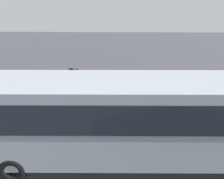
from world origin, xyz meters
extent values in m
plane|color=#38383D|center=(0.00, 0.00, 0.00)|extent=(80.00, 80.00, 0.00)
cube|color=#8C939E|center=(1.30, 5.11, 1.85)|extent=(11.36, 2.76, 2.80)
cube|color=black|center=(1.33, 3.84, 2.41)|extent=(9.50, 0.26, 1.01)
cube|color=black|center=(1.27, 6.38, 2.41)|extent=(9.50, 0.26, 1.01)
cube|color=orange|center=(1.33, 3.84, 1.29)|extent=(9.95, 0.26, 0.28)
cube|color=black|center=(1.30, 5.11, 0.23)|extent=(10.46, 2.54, 0.45)
torus|color=black|center=(5.29, 4.07, 0.50)|extent=(1.01, 0.34, 1.00)
torus|color=black|center=(5.23, 6.33, 0.50)|extent=(1.01, 0.34, 1.00)
torus|color=black|center=(-2.63, 3.89, 0.50)|extent=(1.01, 0.34, 1.00)
cylinder|color=black|center=(-1.11, 2.14, 0.47)|extent=(0.14, 0.14, 0.77)
cube|color=black|center=(-1.10, 2.10, 0.05)|extent=(0.14, 0.27, 0.10)
cylinder|color=black|center=(-1.27, 2.11, 0.47)|extent=(0.14, 0.14, 0.77)
cube|color=black|center=(-1.26, 2.07, 0.05)|extent=(0.14, 0.27, 0.10)
cube|color=maroon|center=(-1.19, 2.13, 1.18)|extent=(0.42, 0.34, 0.64)
cylinder|color=maroon|center=(-0.95, 2.17, 1.20)|extent=(0.10, 0.10, 0.61)
sphere|color=tan|center=(-0.95, 2.17, 0.89)|extent=(0.10, 0.10, 0.09)
cylinder|color=maroon|center=(-1.43, 2.09, 1.20)|extent=(0.10, 0.10, 0.61)
sphere|color=tan|center=(-1.43, 2.09, 0.89)|extent=(0.10, 0.10, 0.09)
sphere|color=tan|center=(-1.19, 2.13, 1.64)|extent=(0.27, 0.27, 0.23)
cylinder|color=black|center=(0.01, 2.23, 0.46)|extent=(0.12, 0.12, 0.75)
cube|color=black|center=(0.01, 2.19, 0.05)|extent=(0.10, 0.26, 0.10)
cylinder|color=black|center=(-0.15, 2.23, 0.46)|extent=(0.12, 0.12, 0.75)
cube|color=black|center=(-0.15, 2.19, 0.05)|extent=(0.10, 0.26, 0.10)
cube|color=#3F594C|center=(-0.07, 2.23, 1.15)|extent=(0.38, 0.28, 0.63)
cylinder|color=#3F594C|center=(0.17, 2.24, 1.17)|extent=(0.09, 0.09, 0.60)
sphere|color=tan|center=(0.17, 2.24, 0.87)|extent=(0.09, 0.09, 0.09)
cylinder|color=#3F594C|center=(-0.31, 2.23, 1.17)|extent=(0.09, 0.09, 0.60)
sphere|color=tan|center=(-0.31, 2.23, 0.87)|extent=(0.09, 0.09, 0.09)
sphere|color=tan|center=(-0.07, 2.23, 1.60)|extent=(0.23, 0.23, 0.23)
cylinder|color=black|center=(1.20, 2.60, 0.46)|extent=(0.12, 0.12, 0.75)
cube|color=black|center=(1.21, 2.56, 0.05)|extent=(0.10, 0.26, 0.10)
cylinder|color=black|center=(1.04, 2.60, 0.46)|extent=(0.12, 0.12, 0.75)
cube|color=black|center=(1.05, 2.56, 0.05)|extent=(0.10, 0.26, 0.10)
cube|color=silver|center=(1.12, 2.60, 1.15)|extent=(0.38, 0.28, 0.63)
cylinder|color=silver|center=(1.36, 2.60, 1.16)|extent=(0.09, 0.09, 0.59)
sphere|color=tan|center=(1.36, 2.60, 0.87)|extent=(0.09, 0.09, 0.09)
cylinder|color=silver|center=(0.88, 2.59, 1.16)|extent=(0.09, 0.09, 0.59)
sphere|color=tan|center=(0.88, 2.59, 0.87)|extent=(0.09, 0.09, 0.09)
sphere|color=tan|center=(1.12, 2.60, 1.59)|extent=(0.23, 0.23, 0.23)
cylinder|color=#473823|center=(2.07, 2.30, 0.48)|extent=(0.13, 0.13, 0.78)
cube|color=black|center=(2.08, 2.26, 0.05)|extent=(0.13, 0.27, 0.10)
cylinder|color=#473823|center=(1.91, 2.28, 0.48)|extent=(0.13, 0.13, 0.78)
cube|color=black|center=(1.92, 2.24, 0.05)|extent=(0.13, 0.27, 0.10)
cube|color=#3F594C|center=(1.99, 2.29, 1.20)|extent=(0.41, 0.32, 0.65)
cylinder|color=#3F594C|center=(2.23, 2.32, 1.21)|extent=(0.10, 0.10, 0.62)
sphere|color=tan|center=(2.23, 2.32, 0.90)|extent=(0.10, 0.10, 0.09)
cylinder|color=#3F594C|center=(1.75, 2.26, 1.21)|extent=(0.10, 0.10, 0.62)
sphere|color=tan|center=(1.75, 2.26, 0.90)|extent=(0.10, 0.10, 0.09)
sphere|color=tan|center=(1.99, 2.29, 1.66)|extent=(0.26, 0.26, 0.24)
cylinder|color=black|center=(3.40, 2.62, 0.47)|extent=(0.14, 0.14, 0.77)
cube|color=black|center=(3.41, 2.58, 0.05)|extent=(0.15, 0.27, 0.10)
cylinder|color=black|center=(3.25, 2.59, 0.47)|extent=(0.14, 0.14, 0.77)
cube|color=black|center=(3.25, 2.55, 0.05)|extent=(0.15, 0.27, 0.10)
cube|color=#D8F233|center=(3.33, 2.61, 1.18)|extent=(0.43, 0.35, 0.64)
cube|color=silver|center=(3.33, 2.61, 1.18)|extent=(0.44, 0.36, 0.06)
cylinder|color=#D8F233|center=(3.56, 2.65, 1.20)|extent=(0.11, 0.11, 0.61)
sphere|color=tan|center=(3.56, 2.65, 0.89)|extent=(0.11, 0.11, 0.09)
cylinder|color=#D8F233|center=(3.09, 2.56, 1.20)|extent=(0.11, 0.11, 0.61)
sphere|color=tan|center=(3.09, 2.56, 0.89)|extent=(0.11, 0.11, 0.09)
sphere|color=tan|center=(3.33, 2.61, 1.64)|extent=(0.27, 0.27, 0.23)
torus|color=black|center=(1.07, 3.20, 0.30)|extent=(0.61, 0.23, 0.60)
cylinder|color=silver|center=(1.07, 3.20, 0.30)|extent=(0.13, 0.12, 0.12)
torus|color=black|center=(-0.36, 3.43, 0.30)|extent=(0.61, 0.23, 0.60)
cylinder|color=silver|center=(-0.36, 3.43, 0.30)|extent=(0.14, 0.14, 0.12)
cylinder|color=silver|center=(1.02, 3.21, 0.65)|extent=(0.32, 0.11, 0.67)
cube|color=orange|center=(0.42, 3.30, 0.63)|extent=(0.87, 0.41, 0.36)
cube|color=black|center=(-0.05, 3.38, 0.68)|extent=(0.55, 0.30, 0.20)
cylinder|color=silver|center=(0.09, 3.50, 0.42)|extent=(0.46, 0.15, 0.08)
cylinder|color=black|center=(0.97, 3.21, 0.95)|extent=(0.13, 0.58, 0.04)
torus|color=black|center=(3.96, -2.07, 0.30)|extent=(0.60, 0.14, 0.60)
cylinder|color=silver|center=(3.96, -2.07, 0.30)|extent=(0.12, 0.10, 0.12)
torus|color=black|center=(4.95, -2.08, 1.35)|extent=(0.85, 0.14, 0.85)
cylinder|color=silver|center=(4.95, -2.08, 1.35)|extent=(0.12, 0.12, 0.12)
cylinder|color=silver|center=(3.74, -2.07, 0.58)|extent=(0.67, 0.06, 0.31)
cube|color=#0C19B2|center=(4.17, -2.07, 1.00)|extent=(0.84, 0.29, 0.86)
cube|color=black|center=(4.46, -2.07, 1.38)|extent=(0.50, 0.22, 0.52)
cylinder|color=silver|center=(4.57, -2.21, 1.12)|extent=(0.37, 0.08, 0.38)
cylinder|color=black|center=(3.56, -2.06, 0.82)|extent=(0.04, 0.58, 0.04)
cube|color=black|center=(4.01, -2.07, 1.25)|extent=(0.48, 0.34, 0.53)
sphere|color=red|center=(3.60, -2.06, 1.08)|extent=(0.26, 0.26, 0.26)
cylinder|color=black|center=(3.81, -1.89, 1.04)|extent=(0.46, 0.09, 0.18)
cylinder|color=black|center=(4.36, -1.89, 1.16)|extent=(0.36, 0.10, 0.35)
cylinder|color=black|center=(3.81, -2.25, 1.04)|extent=(0.46, 0.09, 0.18)
cylinder|color=black|center=(4.36, -2.25, 1.16)|extent=(0.36, 0.10, 0.35)
cube|color=orange|center=(2.16, -1.34, 0.01)|extent=(0.34, 0.34, 0.03)
cone|color=orange|center=(2.16, -1.34, 0.33)|extent=(0.26, 0.26, 0.60)
cylinder|color=white|center=(2.16, -1.34, 0.30)|extent=(0.19, 0.19, 0.07)
cube|color=white|center=(-2.93, -1.01, 0.00)|extent=(0.28, 3.58, 0.01)
cube|color=white|center=(0.05, -1.01, 0.00)|extent=(0.32, 4.46, 0.01)
cube|color=white|center=(3.02, -1.01, 0.00)|extent=(0.29, 3.79, 0.01)
camera|label=1|loc=(1.77, 11.88, 5.54)|focal=34.07mm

